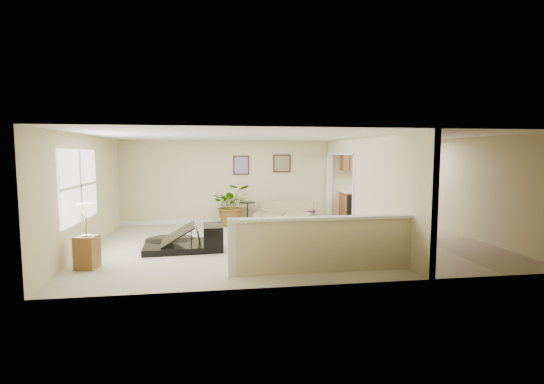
{
  "coord_description": "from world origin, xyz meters",
  "views": [
    {
      "loc": [
        -1.8,
        -8.93,
        2.09
      ],
      "look_at": [
        -0.4,
        0.4,
        1.17
      ],
      "focal_mm": 26.0,
      "sensor_mm": 36.0,
      "label": 1
    }
  ],
  "objects": [
    {
      "name": "lamp_stand",
      "position": [
        -4.09,
        -1.48,
        0.51
      ],
      "size": [
        0.41,
        0.41,
        1.2
      ],
      "color": "brown",
      "rests_on": "floor"
    },
    {
      "name": "pony_half_wall",
      "position": [
        0.08,
        -2.3,
        0.52
      ],
      "size": [
        3.42,
        0.22,
        1.0
      ],
      "color": "#CABB8A",
      "rests_on": "floor"
    },
    {
      "name": "back_wall",
      "position": [
        0.0,
        3.0,
        1.25
      ],
      "size": [
        9.0,
        0.04,
        2.5
      ],
      "primitive_type": "cube",
      "color": "#CABB8A",
      "rests_on": "floor"
    },
    {
      "name": "kitchen_vinyl",
      "position": [
        3.15,
        0.0,
        0.0
      ],
      "size": [
        2.7,
        6.0,
        0.01
      ],
      "primitive_type": "cube",
      "color": "gray",
      "rests_on": "floor"
    },
    {
      "name": "left_window",
      "position": [
        -4.49,
        -0.5,
        1.45
      ],
      "size": [
        0.05,
        2.15,
        1.45
      ],
      "primitive_type": "cube",
      "color": "white",
      "rests_on": "left_wall"
    },
    {
      "name": "left_wall",
      "position": [
        -4.5,
        0.0,
        1.25
      ],
      "size": [
        0.04,
        6.0,
        2.5
      ],
      "primitive_type": "cube",
      "color": "#CABB8A",
      "rests_on": "floor"
    },
    {
      "name": "small_plant",
      "position": [
        1.04,
        2.15,
        0.22
      ],
      "size": [
        0.37,
        0.37,
        0.51
      ],
      "color": "black",
      "rests_on": "floor"
    },
    {
      "name": "accent_table",
      "position": [
        -0.79,
        2.65,
        0.43
      ],
      "size": [
        0.46,
        0.46,
        0.67
      ],
      "color": "black",
      "rests_on": "floor"
    },
    {
      "name": "piano",
      "position": [
        -2.67,
        -0.13,
        0.52
      ],
      "size": [
        1.61,
        1.67,
        1.25
      ],
      "rotation": [
        0.0,
        0.0,
        0.06
      ],
      "color": "black",
      "rests_on": "floor"
    },
    {
      "name": "right_wall",
      "position": [
        4.5,
        0.0,
        1.25
      ],
      "size": [
        0.04,
        6.0,
        2.5
      ],
      "primitive_type": "cube",
      "color": "#CABB8A",
      "rests_on": "floor"
    },
    {
      "name": "floor",
      "position": [
        0.0,
        0.0,
        0.0
      ],
      "size": [
        9.0,
        9.0,
        0.0
      ],
      "primitive_type": "plane",
      "color": "tan",
      "rests_on": "ground"
    },
    {
      "name": "ceiling",
      "position": [
        0.0,
        0.0,
        2.5
      ],
      "size": [
        9.0,
        6.0,
        0.04
      ],
      "primitive_type": "cube",
      "color": "white",
      "rests_on": "back_wall"
    },
    {
      "name": "wall_mirror",
      "position": [
        0.3,
        2.97,
        1.8
      ],
      "size": [
        0.55,
        0.04,
        0.55
      ],
      "color": "#351D13",
      "rests_on": "back_wall"
    },
    {
      "name": "loveseat",
      "position": [
        0.23,
        2.26,
        0.35
      ],
      "size": [
        1.95,
        1.5,
        0.92
      ],
      "rotation": [
        0.0,
        0.0,
        -0.41
      ],
      "color": "tan",
      "rests_on": "floor"
    },
    {
      "name": "kitchen_cabinets",
      "position": [
        3.19,
        2.73,
        0.87
      ],
      "size": [
        2.36,
        0.65,
        2.33
      ],
      "color": "brown",
      "rests_on": "floor"
    },
    {
      "name": "interior_partition",
      "position": [
        1.8,
        0.25,
        1.22
      ],
      "size": [
        0.18,
        5.99,
        2.5
      ],
      "color": "#CABB8A",
      "rests_on": "floor"
    },
    {
      "name": "wall_art_left",
      "position": [
        -0.95,
        2.97,
        1.75
      ],
      "size": [
        0.48,
        0.04,
        0.58
      ],
      "color": "#351D13",
      "rests_on": "back_wall"
    },
    {
      "name": "palm_plant",
      "position": [
        -1.26,
        2.5,
        0.6
      ],
      "size": [
        1.15,
        1.01,
        1.22
      ],
      "color": "black",
      "rests_on": "floor"
    },
    {
      "name": "piano_bench",
      "position": [
        -1.82,
        -0.35,
        0.27
      ],
      "size": [
        0.43,
        0.83,
        0.54
      ],
      "primitive_type": "cube",
      "rotation": [
        0.0,
        0.0,
        0.03
      ],
      "color": "black",
      "rests_on": "floor"
    },
    {
      "name": "front_wall",
      "position": [
        0.0,
        -3.0,
        1.25
      ],
      "size": [
        9.0,
        0.04,
        2.5
      ],
      "primitive_type": "cube",
      "color": "#CABB8A",
      "rests_on": "floor"
    }
  ]
}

